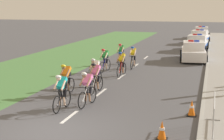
# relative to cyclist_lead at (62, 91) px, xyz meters

# --- Properties ---
(ground_plane) EXTENTS (160.00, 160.00, 0.00)m
(ground_plane) POSITION_rel_cyclist_lead_xyz_m (0.65, -2.28, -0.79)
(ground_plane) COLOR #4C4C51
(kerb_edge) EXTENTS (0.16, 60.00, 0.13)m
(kerb_edge) POSITION_rel_cyclist_lead_xyz_m (5.57, 11.72, -0.72)
(kerb_edge) COLOR #9E9E99
(kerb_edge) RESTS_ON ground
(grass_verge) EXTENTS (7.00, 60.00, 0.01)m
(grass_verge) POSITION_rel_cyclist_lead_xyz_m (-5.90, 11.72, -0.78)
(grass_verge) COLOR #4C7F42
(grass_verge) RESTS_ON ground
(lane_markings_centre) EXTENTS (0.14, 21.60, 0.01)m
(lane_markings_centre) POSITION_rel_cyclist_lead_xyz_m (0.65, 5.26, -0.78)
(lane_markings_centre) COLOR white
(lane_markings_centre) RESTS_ON ground
(cyclist_lead) EXTENTS (0.42, 1.72, 1.56)m
(cyclist_lead) POSITION_rel_cyclist_lead_xyz_m (0.00, 0.00, 0.00)
(cyclist_lead) COLOR black
(cyclist_lead) RESTS_ON ground
(cyclist_second) EXTENTS (0.46, 1.72, 1.56)m
(cyclist_second) POSITION_rel_cyclist_lead_xyz_m (0.79, 0.87, 0.00)
(cyclist_second) COLOR black
(cyclist_second) RESTS_ON ground
(cyclist_third) EXTENTS (0.43, 1.72, 1.56)m
(cyclist_third) POSITION_rel_cyclist_lead_xyz_m (-0.81, 2.35, 0.00)
(cyclist_third) COLOR black
(cyclist_third) RESTS_ON ground
(cyclist_fourth) EXTENTS (0.44, 1.72, 1.56)m
(cyclist_fourth) POSITION_rel_cyclist_lead_xyz_m (0.42, 3.10, 0.00)
(cyclist_fourth) COLOR black
(cyclist_fourth) RESTS_ON ground
(cyclist_fifth) EXTENTS (0.44, 1.72, 1.56)m
(cyclist_fifth) POSITION_rel_cyclist_lead_xyz_m (-0.08, 4.46, 0.00)
(cyclist_fifth) COLOR black
(cyclist_fifth) RESTS_ON ground
(cyclist_sixth) EXTENTS (0.44, 1.72, 1.56)m
(cyclist_sixth) POSITION_rel_cyclist_lead_xyz_m (0.61, 7.40, 0.00)
(cyclist_sixth) COLOR black
(cyclist_sixth) RESTS_ON ground
(cyclist_seventh) EXTENTS (0.45, 1.72, 1.56)m
(cyclist_seventh) POSITION_rel_cyclist_lead_xyz_m (-0.77, 8.47, 0.00)
(cyclist_seventh) COLOR black
(cyclist_seventh) RESTS_ON ground
(cyclist_eighth) EXTENTS (0.42, 1.72, 1.56)m
(cyclist_eighth) POSITION_rel_cyclist_lead_xyz_m (0.70, 10.18, 0.00)
(cyclist_eighth) COLOR black
(cyclist_eighth) RESTS_ON ground
(cyclist_ninth) EXTENTS (0.42, 1.72, 1.56)m
(cyclist_ninth) POSITION_rel_cyclist_lead_xyz_m (-0.51, 11.57, 0.00)
(cyclist_ninth) COLOR black
(cyclist_ninth) RESTS_ON ground
(police_car_nearest) EXTENTS (2.28, 4.53, 1.59)m
(police_car_nearest) POSITION_rel_cyclist_lead_xyz_m (4.44, 14.84, -0.11)
(police_car_nearest) COLOR white
(police_car_nearest) RESTS_ON ground
(police_car_second) EXTENTS (2.17, 4.48, 1.59)m
(police_car_second) POSITION_rel_cyclist_lead_xyz_m (4.44, 21.00, -0.11)
(police_car_second) COLOR silver
(police_car_second) RESTS_ON ground
(police_car_third) EXTENTS (2.28, 4.54, 1.59)m
(police_car_third) POSITION_rel_cyclist_lead_xyz_m (4.44, 27.24, -0.11)
(police_car_third) COLOR white
(police_car_third) RESTS_ON ground
(police_car_furthest) EXTENTS (2.07, 4.44, 1.59)m
(police_car_furthest) POSITION_rel_cyclist_lead_xyz_m (4.44, 33.57, -0.11)
(police_car_furthest) COLOR silver
(police_car_furthest) RESTS_ON ground
(crowd_barrier_front) EXTENTS (0.51, 2.32, 1.07)m
(crowd_barrier_front) POSITION_rel_cyclist_lead_xyz_m (5.98, -1.02, -0.14)
(crowd_barrier_front) COLOR #B7BABF
(crowd_barrier_front) RESTS_ON sidewalk_slab
(traffic_cone_near) EXTENTS (0.36, 0.36, 0.64)m
(traffic_cone_near) POSITION_rel_cyclist_lead_xyz_m (5.17, 0.70, -0.48)
(traffic_cone_near) COLOR black
(traffic_cone_near) RESTS_ON ground
(traffic_cone_mid) EXTENTS (0.36, 0.36, 0.64)m
(traffic_cone_mid) POSITION_rel_cyclist_lead_xyz_m (4.41, -2.07, -0.48)
(traffic_cone_mid) COLOR black
(traffic_cone_mid) RESTS_ON ground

